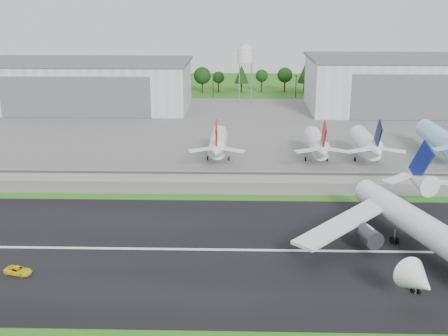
{
  "coord_description": "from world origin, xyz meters",
  "views": [
    {
      "loc": [
        -8.17,
        -98.0,
        50.97
      ],
      "look_at": [
        -11.87,
        40.0,
        9.0
      ],
      "focal_mm": 45.0,
      "sensor_mm": 36.0,
      "label": 1
    }
  ],
  "objects_px": {
    "parked_jet_red_b": "(318,144)",
    "parked_jet_navy": "(368,144)",
    "parked_jet_skyblue": "(443,140)",
    "ground_vehicle": "(18,271)",
    "parked_jet_red_a": "(218,143)",
    "main_airliner": "(418,232)"
  },
  "relations": [
    {
      "from": "main_airliner",
      "to": "parked_jet_red_b",
      "type": "relative_size",
      "value": 1.86
    },
    {
      "from": "main_airliner",
      "to": "ground_vehicle",
      "type": "distance_m",
      "value": 80.15
    },
    {
      "from": "parked_jet_red_a",
      "to": "parked_jet_navy",
      "type": "relative_size",
      "value": 1.0
    },
    {
      "from": "ground_vehicle",
      "to": "parked_jet_skyblue",
      "type": "xyz_separation_m",
      "value": [
        108.78,
        83.54,
        5.68
      ]
    },
    {
      "from": "parked_jet_red_b",
      "to": "ground_vehicle",
      "type": "bearing_deg",
      "value": -130.67
    },
    {
      "from": "ground_vehicle",
      "to": "parked_jet_red_a",
      "type": "xyz_separation_m",
      "value": [
        35.51,
        78.48,
        5.27
      ]
    },
    {
      "from": "parked_jet_skyblue",
      "to": "parked_jet_red_b",
      "type": "bearing_deg",
      "value": -173.02
    },
    {
      "from": "ground_vehicle",
      "to": "parked_jet_red_b",
      "type": "distance_m",
      "value": 103.61
    },
    {
      "from": "main_airliner",
      "to": "parked_jet_red_a",
      "type": "distance_m",
      "value": 79.98
    },
    {
      "from": "main_airliner",
      "to": "parked_jet_navy",
      "type": "height_order",
      "value": "main_airliner"
    },
    {
      "from": "ground_vehicle",
      "to": "parked_jet_red_b",
      "type": "height_order",
      "value": "parked_jet_red_b"
    },
    {
      "from": "main_airliner",
      "to": "ground_vehicle",
      "type": "xyz_separation_m",
      "value": [
        -79.21,
        -11.51,
        -4.04
      ]
    },
    {
      "from": "main_airliner",
      "to": "parked_jet_red_a",
      "type": "bearing_deg",
      "value": -73.76
    },
    {
      "from": "parked_jet_red_a",
      "to": "parked_jet_red_b",
      "type": "xyz_separation_m",
      "value": [
        31.93,
        0.0,
        0.01
      ]
    },
    {
      "from": "ground_vehicle",
      "to": "parked_jet_skyblue",
      "type": "height_order",
      "value": "parked_jet_skyblue"
    },
    {
      "from": "main_airliner",
      "to": "parked_jet_red_b",
      "type": "height_order",
      "value": "main_airliner"
    },
    {
      "from": "main_airliner",
      "to": "parked_jet_red_a",
      "type": "relative_size",
      "value": 1.86
    },
    {
      "from": "main_airliner",
      "to": "parked_jet_navy",
      "type": "distance_m",
      "value": 67.15
    },
    {
      "from": "parked_jet_red_b",
      "to": "parked_jet_skyblue",
      "type": "bearing_deg",
      "value": 6.98
    },
    {
      "from": "main_airliner",
      "to": "parked_jet_red_a",
      "type": "height_order",
      "value": "main_airliner"
    },
    {
      "from": "parked_jet_red_b",
      "to": "parked_jet_navy",
      "type": "height_order",
      "value": "parked_jet_navy"
    },
    {
      "from": "parked_jet_red_a",
      "to": "parked_jet_red_b",
      "type": "relative_size",
      "value": 1.0
    }
  ]
}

